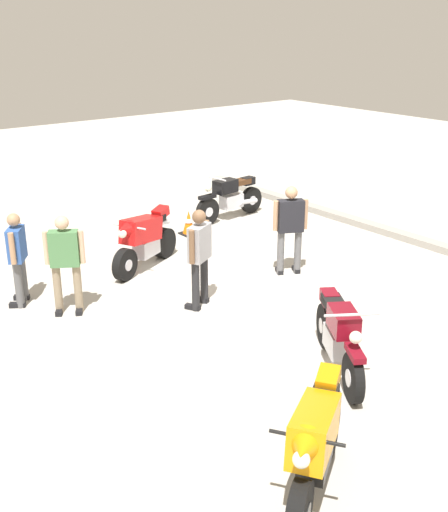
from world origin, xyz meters
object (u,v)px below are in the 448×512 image
at_px(person_in_blue_shirt, 17,254).
at_px(person_in_black_shirt, 290,225).
at_px(motorcycle_black_cruiser, 230,197).
at_px(traffic_cone, 189,223).
at_px(motorcycle_orange_sportbike, 315,442).
at_px(person_in_gray_shirt, 199,253).
at_px(person_in_green_shirt, 65,259).
at_px(motorcycle_maroon_cruiser, 339,336).
at_px(motorcycle_red_sportbike, 144,239).

relative_size(person_in_blue_shirt, person_in_black_shirt, 0.94).
bearing_deg(motorcycle_black_cruiser, traffic_cone, 7.80).
relative_size(motorcycle_orange_sportbike, person_in_gray_shirt, 1.04).
bearing_deg(person_in_gray_shirt, traffic_cone, -60.87).
bearing_deg(person_in_green_shirt, person_in_gray_shirt, 90.13).
height_order(motorcycle_maroon_cruiser, person_in_black_shirt, person_in_black_shirt).
bearing_deg(motorcycle_maroon_cruiser, motorcycle_black_cruiser, -173.97).
xyz_separation_m(person_in_green_shirt, person_in_gray_shirt, (1.14, 1.81, 0.02)).
height_order(motorcycle_red_sportbike, person_in_green_shirt, person_in_green_shirt).
distance_m(person_in_blue_shirt, person_in_green_shirt, 0.93).
relative_size(motorcycle_orange_sportbike, traffic_cone, 3.28).
relative_size(motorcycle_red_sportbike, traffic_cone, 3.47).
relative_size(motorcycle_maroon_cruiser, motorcycle_orange_sportbike, 1.05).
xyz_separation_m(person_in_black_shirt, person_in_gray_shirt, (0.15, -2.17, -0.01)).
bearing_deg(person_in_blue_shirt, motorcycle_red_sportbike, -142.84).
relative_size(person_in_black_shirt, person_in_green_shirt, 1.03).
bearing_deg(person_in_black_shirt, person_in_blue_shirt, 95.62).
height_order(motorcycle_maroon_cruiser, person_in_green_shirt, person_in_green_shirt).
xyz_separation_m(person_in_black_shirt, traffic_cone, (-3.05, -0.14, -0.70)).
xyz_separation_m(motorcycle_orange_sportbike, person_in_blue_shirt, (-6.23, -0.56, 0.29)).
relative_size(motorcycle_maroon_cruiser, person_in_gray_shirt, 1.09).
xyz_separation_m(motorcycle_orange_sportbike, person_in_black_shirt, (-4.45, 3.89, 0.36)).
height_order(motorcycle_orange_sportbike, person_in_blue_shirt, person_in_blue_shirt).
xyz_separation_m(motorcycle_maroon_cruiser, motorcycle_black_cruiser, (-6.38, 3.23, 0.00)).
height_order(motorcycle_red_sportbike, person_in_black_shirt, person_in_black_shirt).
xyz_separation_m(motorcycle_maroon_cruiser, person_in_green_shirt, (-3.96, -2.07, 0.41)).
bearing_deg(motorcycle_maroon_cruiser, motorcycle_orange_sportbike, -20.35).
bearing_deg(traffic_cone, motorcycle_red_sportbike, -57.80).
bearing_deg(person_in_gray_shirt, motorcycle_black_cruiser, -72.96).
bearing_deg(person_in_green_shirt, motorcycle_black_cruiser, 146.96).
relative_size(person_in_blue_shirt, traffic_cone, 2.97).
bearing_deg(person_in_black_shirt, motorcycle_orange_sportbike, 166.30).
xyz_separation_m(motorcycle_red_sportbike, traffic_cone, (-1.16, 1.83, -0.33)).
height_order(person_in_blue_shirt, traffic_cone, person_in_blue_shirt).
bearing_deg(motorcycle_red_sportbike, person_in_gray_shirt, 59.01).
height_order(motorcycle_black_cruiser, traffic_cone, motorcycle_black_cruiser).
relative_size(motorcycle_maroon_cruiser, traffic_cone, 3.43).
bearing_deg(person_in_green_shirt, motorcycle_maroon_cruiser, 59.97).
height_order(motorcycle_red_sportbike, motorcycle_black_cruiser, motorcycle_red_sportbike).
xyz_separation_m(motorcycle_orange_sportbike, person_in_green_shirt, (-5.44, -0.09, 0.33)).
height_order(person_in_blue_shirt, person_in_black_shirt, person_in_black_shirt).
distance_m(person_in_green_shirt, traffic_cone, 4.40).
bearing_deg(motorcycle_black_cruiser, person_in_black_shirt, 62.89).
xyz_separation_m(person_in_blue_shirt, person_in_gray_shirt, (1.93, 2.28, 0.07)).
relative_size(person_in_black_shirt, traffic_cone, 3.17).
bearing_deg(motorcycle_maroon_cruiser, person_in_gray_shirt, -141.87).
distance_m(motorcycle_black_cruiser, motorcycle_orange_sportbike, 9.43).
bearing_deg(person_in_black_shirt, traffic_cone, 30.04).
distance_m(person_in_black_shirt, person_in_green_shirt, 4.09).
distance_m(motorcycle_red_sportbike, person_in_blue_shirt, 2.49).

